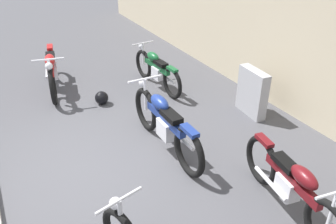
{
  "coord_description": "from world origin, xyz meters",
  "views": [
    {
      "loc": [
        4.26,
        -1.03,
        3.42
      ],
      "look_at": [
        -0.2,
        1.36,
        0.55
      ],
      "focal_mm": 37.44,
      "sensor_mm": 36.0,
      "label": 1
    }
  ],
  "objects_px": {
    "motorcycle_maroon": "(292,186)",
    "motorcycle_red": "(52,70)",
    "motorcycle_green": "(157,70)",
    "stone_marker": "(252,92)",
    "helmet": "(102,98)",
    "motorcycle_blue": "(165,123)"
  },
  "relations": [
    {
      "from": "motorcycle_maroon",
      "to": "motorcycle_red",
      "type": "height_order",
      "value": "motorcycle_red"
    },
    {
      "from": "motorcycle_green",
      "to": "stone_marker",
      "type": "bearing_deg",
      "value": -154.92
    },
    {
      "from": "motorcycle_maroon",
      "to": "motorcycle_green",
      "type": "height_order",
      "value": "motorcycle_maroon"
    },
    {
      "from": "stone_marker",
      "to": "motorcycle_green",
      "type": "bearing_deg",
      "value": -151.31
    },
    {
      "from": "helmet",
      "to": "motorcycle_green",
      "type": "relative_size",
      "value": 0.14
    },
    {
      "from": "motorcycle_maroon",
      "to": "motorcycle_blue",
      "type": "height_order",
      "value": "motorcycle_blue"
    },
    {
      "from": "helmet",
      "to": "motorcycle_blue",
      "type": "xyz_separation_m",
      "value": [
        2.0,
        0.41,
        0.35
      ]
    },
    {
      "from": "helmet",
      "to": "motorcycle_red",
      "type": "distance_m",
      "value": 1.39
    },
    {
      "from": "motorcycle_blue",
      "to": "motorcycle_green",
      "type": "bearing_deg",
      "value": -23.78
    },
    {
      "from": "stone_marker",
      "to": "motorcycle_maroon",
      "type": "height_order",
      "value": "motorcycle_maroon"
    },
    {
      "from": "motorcycle_maroon",
      "to": "motorcycle_green",
      "type": "xyz_separation_m",
      "value": [
        -4.24,
        0.23,
        -0.02
      ]
    },
    {
      "from": "stone_marker",
      "to": "helmet",
      "type": "relative_size",
      "value": 3.31
    },
    {
      "from": "motorcycle_maroon",
      "to": "motorcycle_blue",
      "type": "relative_size",
      "value": 0.91
    },
    {
      "from": "motorcycle_maroon",
      "to": "motorcycle_red",
      "type": "distance_m",
      "value": 5.51
    },
    {
      "from": "helmet",
      "to": "motorcycle_blue",
      "type": "relative_size",
      "value": 0.12
    },
    {
      "from": "stone_marker",
      "to": "motorcycle_red",
      "type": "distance_m",
      "value": 4.27
    },
    {
      "from": "helmet",
      "to": "motorcycle_blue",
      "type": "distance_m",
      "value": 2.07
    },
    {
      "from": "motorcycle_blue",
      "to": "motorcycle_red",
      "type": "height_order",
      "value": "motorcycle_blue"
    },
    {
      "from": "motorcycle_blue",
      "to": "motorcycle_red",
      "type": "distance_m",
      "value": 3.35
    },
    {
      "from": "motorcycle_green",
      "to": "motorcycle_maroon",
      "type": "bearing_deg",
      "value": 173.32
    },
    {
      "from": "stone_marker",
      "to": "helmet",
      "type": "xyz_separation_m",
      "value": [
        -1.75,
        -2.43,
        -0.32
      ]
    },
    {
      "from": "stone_marker",
      "to": "motorcycle_red",
      "type": "xyz_separation_m",
      "value": [
        -2.9,
        -3.14,
        0.02
      ]
    }
  ]
}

